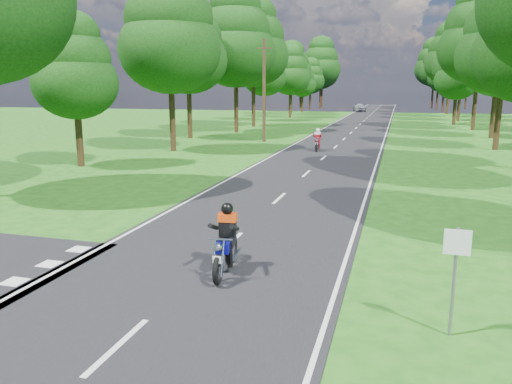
% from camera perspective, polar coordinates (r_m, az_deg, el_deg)
% --- Properties ---
extents(ground, '(160.00, 160.00, 0.00)m').
position_cam_1_polar(ground, '(12.50, -5.91, -8.56)').
color(ground, '#1B4F12').
rests_on(ground, ground).
extents(main_road, '(7.00, 140.00, 0.02)m').
position_cam_1_polar(main_road, '(61.17, 11.84, 7.60)').
color(main_road, black).
rests_on(main_road, ground).
extents(road_markings, '(7.40, 140.00, 0.01)m').
position_cam_1_polar(road_markings, '(59.31, 11.58, 7.50)').
color(road_markings, silver).
rests_on(road_markings, main_road).
extents(treeline, '(40.00, 115.35, 14.78)m').
position_cam_1_polar(treeline, '(71.08, 13.96, 14.73)').
color(treeline, black).
rests_on(treeline, ground).
extents(telegraph_pole, '(1.20, 0.26, 8.00)m').
position_cam_1_polar(telegraph_pole, '(40.22, 0.93, 11.52)').
color(telegraph_pole, '#382616').
rests_on(telegraph_pole, ground).
extents(road_sign, '(0.45, 0.07, 2.00)m').
position_cam_1_polar(road_sign, '(9.40, 21.83, -7.70)').
color(road_sign, slate).
rests_on(road_sign, ground).
extents(rider_near_blue, '(0.89, 2.04, 1.65)m').
position_cam_1_polar(rider_near_blue, '(11.89, -3.50, -5.30)').
color(rider_near_blue, '#0B0B7E').
rests_on(rider_near_blue, main_road).
extents(rider_far_red, '(0.76, 1.88, 1.53)m').
position_cam_1_polar(rider_far_red, '(34.98, 7.03, 5.97)').
color(rider_far_red, maroon).
rests_on(rider_far_red, main_road).
extents(distant_car, '(2.93, 4.78, 1.52)m').
position_cam_1_polar(distant_car, '(92.28, 11.71, 9.46)').
color(distant_car, '#A9ACB0').
rests_on(distant_car, main_road).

